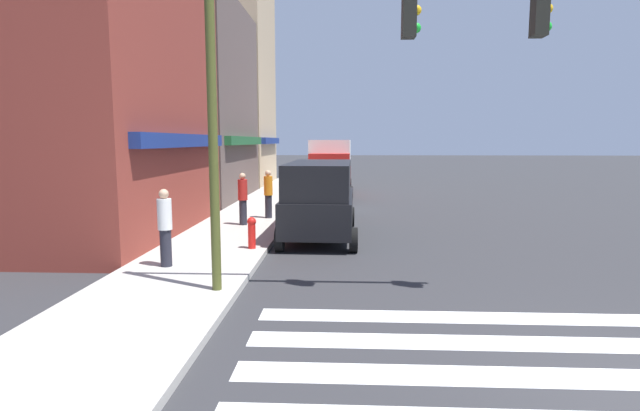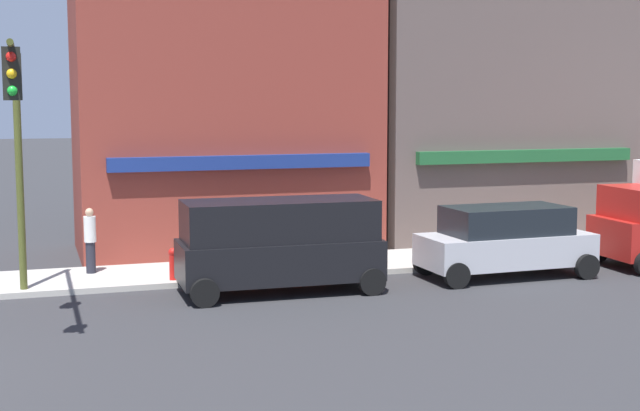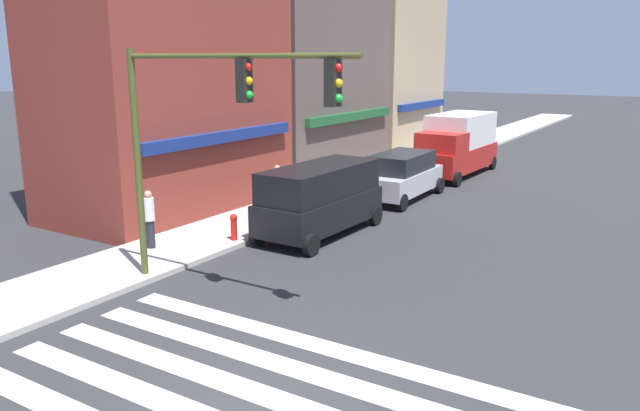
% 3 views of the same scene
% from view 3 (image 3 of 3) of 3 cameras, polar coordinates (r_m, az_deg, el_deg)
% --- Properties ---
extents(storefront_row, '(26.47, 5.30, 15.10)m').
position_cam_3_polar(storefront_row, '(30.65, -2.75, 14.81)').
color(storefront_row, maroon).
rests_on(storefront_row, ground_plane).
extents(traffic_signal, '(0.32, 6.56, 6.00)m').
position_cam_3_polar(traffic_signal, '(14.77, -10.19, 8.00)').
color(traffic_signal, '#474C1E').
rests_on(traffic_signal, ground_plane).
extents(van_black, '(5.04, 2.22, 2.34)m').
position_cam_3_polar(van_black, '(20.55, 0.00, 0.78)').
color(van_black, black).
rests_on(van_black, ground_plane).
extents(suv_silver, '(4.75, 2.12, 1.94)m').
position_cam_3_polar(suv_silver, '(26.13, 7.45, 2.81)').
color(suv_silver, '#B7B7BC').
rests_on(suv_silver, ground_plane).
extents(box_truck_red, '(6.26, 2.42, 3.04)m').
position_cam_3_polar(box_truck_red, '(32.01, 12.39, 5.55)').
color(box_truck_red, '#B21E19').
rests_on(box_truck_red, ground_plane).
extents(pedestrian_white_shirt, '(0.32, 0.32, 1.77)m').
position_cam_3_polar(pedestrian_white_shirt, '(19.39, -15.33, -1.13)').
color(pedestrian_white_shirt, '#23232D').
rests_on(pedestrian_white_shirt, sidewalk_left).
extents(pedestrian_red_jacket, '(0.32, 0.32, 1.77)m').
position_cam_3_polar(pedestrian_red_jacket, '(23.13, -3.90, 1.63)').
color(pedestrian_red_jacket, '#23232D').
rests_on(pedestrian_red_jacket, sidewalk_left).
extents(pedestrian_orange_vest, '(0.32, 0.32, 1.77)m').
position_cam_3_polar(pedestrian_orange_vest, '(24.05, -0.49, 2.11)').
color(pedestrian_orange_vest, '#23232D').
rests_on(pedestrian_orange_vest, sidewalk_left).
extents(fire_hydrant, '(0.24, 0.24, 0.84)m').
position_cam_3_polar(fire_hydrant, '(19.80, -7.89, -1.85)').
color(fire_hydrant, red).
rests_on(fire_hydrant, sidewalk_left).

